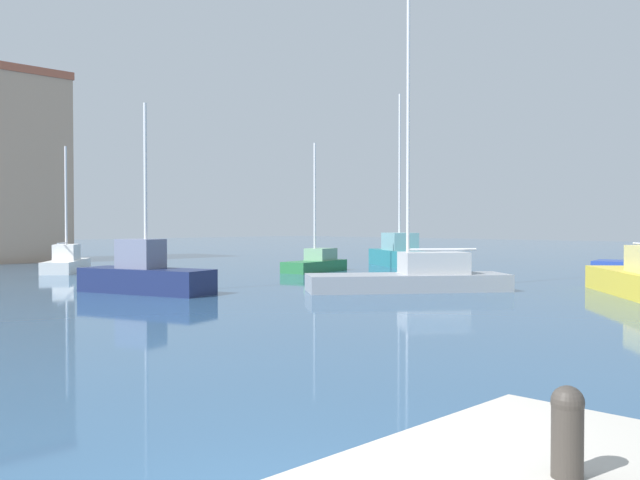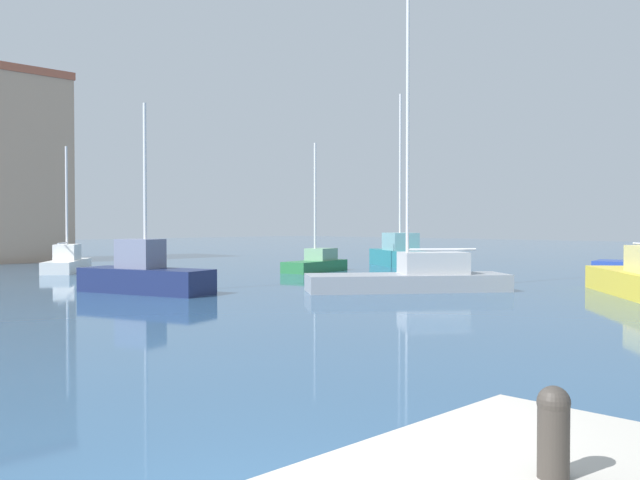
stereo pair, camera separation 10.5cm
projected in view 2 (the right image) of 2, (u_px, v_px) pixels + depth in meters
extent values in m
plane|color=#2D5175|center=(233.00, 280.00, 30.38)|extent=(160.00, 160.00, 0.00)
cylinder|color=#38332D|center=(553.00, 440.00, 4.36)|extent=(0.20, 0.20, 0.48)
sphere|color=#38332D|center=(554.00, 402.00, 4.36)|extent=(0.21, 0.21, 0.21)
cube|color=gray|center=(407.00, 283.00, 25.21)|extent=(7.12, 6.06, 0.63)
cube|color=#ADB0B5|center=(433.00, 263.00, 25.33)|extent=(2.79, 2.62, 0.80)
cylinder|color=silver|center=(408.00, 136.00, 25.08)|extent=(0.12, 0.12, 10.15)
cylinder|color=silver|center=(442.00, 249.00, 25.36)|extent=(2.11, 1.62, 0.08)
cube|color=#19234C|center=(146.00, 281.00, 24.54)|extent=(3.09, 5.34, 0.88)
cube|color=slate|center=(140.00, 254.00, 24.62)|extent=(1.50, 1.75, 1.05)
cylinder|color=silver|center=(145.00, 186.00, 24.46)|extent=(0.12, 0.12, 5.90)
cube|color=white|center=(67.00, 266.00, 35.43)|extent=(4.16, 4.74, 0.61)
cube|color=silver|center=(67.00, 252.00, 35.45)|extent=(1.82, 1.91, 0.82)
cylinder|color=silver|center=(67.00, 203.00, 35.36)|extent=(0.12, 0.12, 5.87)
cylinder|color=silver|center=(63.00, 243.00, 34.52)|extent=(1.14, 1.40, 0.08)
cube|color=#28703D|center=(315.00, 266.00, 35.58)|extent=(4.35, 2.24, 0.57)
cube|color=gray|center=(321.00, 254.00, 36.04)|extent=(1.68, 1.43, 0.63)
cylinder|color=silver|center=(315.00, 202.00, 35.51)|extent=(0.12, 0.12, 6.10)
cube|color=#1E707A|center=(400.00, 258.00, 40.00)|extent=(4.73, 6.13, 0.94)
cube|color=#6B9CA2|center=(400.00, 242.00, 39.92)|extent=(2.49, 2.78, 1.02)
cylinder|color=silver|center=(400.00, 172.00, 39.88)|extent=(0.12, 0.12, 9.08)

